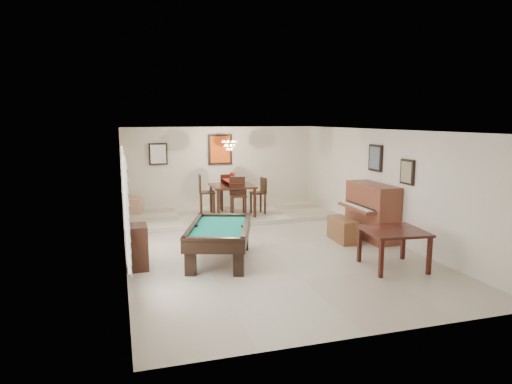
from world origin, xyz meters
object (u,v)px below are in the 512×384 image
dining_chair_east (258,196)px  chandelier (230,142)px  upright_piano (366,212)px  dining_chair_north (227,192)px  dining_table (232,198)px  corner_bench (135,206)px  piano_bench (343,230)px  apothecary_chest (137,247)px  flower_vase (232,176)px  dining_chair_west (207,196)px  square_table (393,249)px  dining_chair_south (238,199)px  pool_table (220,244)px

dining_chair_east → chandelier: size_ratio=1.75×
upright_piano → dining_chair_north: (-2.50, 3.83, 0.01)m
dining_table → dining_chair_north: bearing=88.7°
upright_piano → corner_bench: upright_piano is taller
upright_piano → dining_table: upright_piano is taller
piano_bench → corner_bench: (-4.56, 4.17, 0.06)m
upright_piano → chandelier: chandelier is taller
dining_chair_east → apothecary_chest: bearing=-49.6°
flower_vase → dining_chair_west: (-0.72, 0.02, -0.52)m
dining_chair_north → dining_chair_east: 1.09m
apothecary_chest → chandelier: size_ratio=1.42×
apothecary_chest → chandelier: (2.78, 3.97, 1.77)m
square_table → piano_bench: size_ratio=1.13×
apothecary_chest → dining_chair_south: dining_chair_south is taller
upright_piano → piano_bench: upright_piano is taller
dining_chair_north → chandelier: 1.63m
pool_table → corner_bench: bearing=125.5°
square_table → dining_chair_west: dining_chair_west is taller
square_table → apothecary_chest: size_ratio=1.28×
dining_chair_south → dining_chair_west: bearing=141.2°
dining_chair_south → dining_chair_north: 1.49m
pool_table → corner_bench: size_ratio=4.57×
corner_bench → apothecary_chest: bearing=-91.5°
square_table → corner_bench: 7.71m
square_table → piano_bench: square_table is taller
piano_bench → apothecary_chest: size_ratio=1.14×
piano_bench → corner_bench: same height
apothecary_chest → dining_chair_west: (2.07, 3.77, 0.29)m
dining_chair_west → dining_chair_south: bearing=-129.5°
piano_bench → dining_table: dining_table is taller
apothecary_chest → dining_chair_north: dining_chair_north is taller
dining_table → dining_chair_south: size_ratio=1.02×
square_table → dining_table: dining_table is taller
flower_vase → chandelier: chandelier is taller
dining_table → chandelier: chandelier is taller
upright_piano → corner_bench: (-5.19, 4.14, -0.33)m
apothecary_chest → dining_chair_south: (2.78, 3.03, 0.27)m
square_table → dining_chair_east: (-1.15, 5.10, 0.27)m
dining_table → flower_vase: (-0.00, 0.00, 0.62)m
chandelier → dining_chair_west: bearing=-164.5°
flower_vase → dining_chair_north: bearing=88.7°
upright_piano → dining_chair_west: bearing=136.6°
dining_chair_east → chandelier: bearing=-114.0°
apothecary_chest → dining_chair_west: dining_chair_west is taller
dining_table → dining_chair_west: dining_chair_west is taller
apothecary_chest → dining_chair_east: 5.14m
upright_piano → dining_chair_north: upright_piano is taller
upright_piano → dining_chair_east: bearing=120.3°
dining_chair_east → chandelier: chandelier is taller
piano_bench → corner_bench: bearing=137.5°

